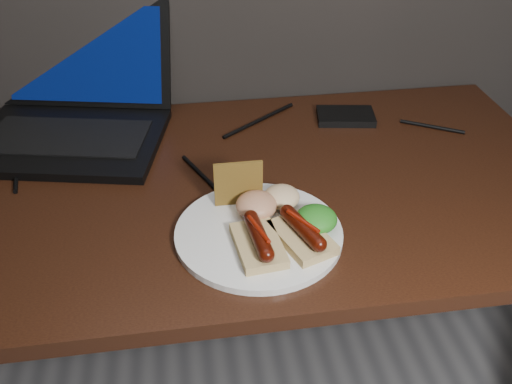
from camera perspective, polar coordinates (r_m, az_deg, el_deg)
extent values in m
cube|color=#32180C|center=(1.10, -4.14, 0.17)|extent=(1.40, 0.70, 0.03)
cube|color=#32180C|center=(1.71, 17.63, -2.56)|extent=(0.05, 0.05, 0.72)
cube|color=black|center=(1.27, -18.31, 4.89)|extent=(0.44, 0.36, 0.02)
cube|color=black|center=(1.27, -18.39, 5.30)|extent=(0.36, 0.22, 0.00)
cube|color=black|center=(1.37, -16.76, 13.16)|extent=(0.40, 0.17, 0.23)
cube|color=#081657|center=(1.37, -16.76, 13.16)|extent=(0.36, 0.15, 0.20)
cube|color=black|center=(1.32, 8.95, 7.49)|extent=(0.14, 0.10, 0.02)
cylinder|color=black|center=(1.10, -5.14, 1.42)|extent=(0.08, 0.17, 0.01)
cylinder|color=black|center=(1.30, 0.32, 7.19)|extent=(0.18, 0.14, 0.01)
cylinder|color=black|center=(1.33, 17.20, 6.26)|extent=(0.12, 0.08, 0.01)
cylinder|color=black|center=(1.23, -22.83, 2.53)|extent=(0.04, 0.20, 0.01)
cylinder|color=silver|center=(0.96, 0.27, -4.16)|extent=(0.30, 0.30, 0.01)
cube|color=#CEBA79|center=(0.91, 0.25, -5.35)|extent=(0.08, 0.12, 0.02)
cylinder|color=#491104|center=(0.90, 0.25, -4.36)|extent=(0.04, 0.10, 0.02)
sphere|color=#491104|center=(0.86, 1.07, -6.29)|extent=(0.03, 0.02, 0.02)
sphere|color=#491104|center=(0.94, -0.51, -2.57)|extent=(0.03, 0.02, 0.02)
cylinder|color=#691105|center=(0.89, 0.25, -3.74)|extent=(0.03, 0.07, 0.01)
cube|color=#CEBA79|center=(0.93, 4.62, -4.54)|extent=(0.11, 0.13, 0.02)
cylinder|color=#491104|center=(0.92, 4.68, -3.55)|extent=(0.06, 0.10, 0.02)
sphere|color=#491104|center=(0.89, 6.33, -5.22)|extent=(0.03, 0.02, 0.02)
sphere|color=#491104|center=(0.95, 3.14, -1.98)|extent=(0.02, 0.02, 0.02)
cylinder|color=#691105|center=(0.91, 4.72, -2.94)|extent=(0.04, 0.06, 0.01)
cube|color=olive|center=(0.99, -1.77, 0.86)|extent=(0.09, 0.01, 0.08)
ellipsoid|color=#196313|center=(0.95, 6.05, -2.70)|extent=(0.07, 0.07, 0.04)
ellipsoid|color=#A22210|center=(0.98, 0.06, -1.31)|extent=(0.07, 0.07, 0.04)
ellipsoid|color=beige|center=(1.00, 2.58, -0.48)|extent=(0.06, 0.06, 0.04)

